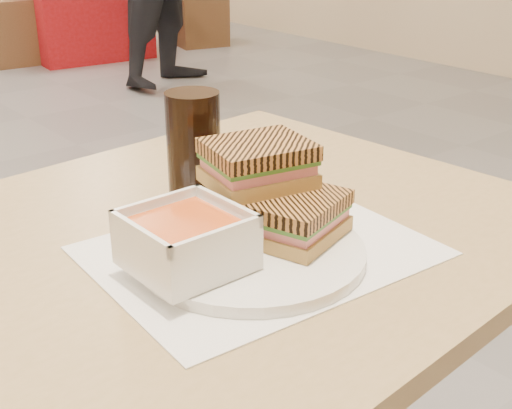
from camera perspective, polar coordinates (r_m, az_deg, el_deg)
main_table at (r=0.86m, az=-12.54°, el=-12.39°), size 1.25×0.79×0.75m
tray_liner at (r=0.83m, az=0.32°, el=-3.79°), size 0.39×0.31×0.00m
plate at (r=0.81m, az=-0.35°, el=-3.94°), size 0.26×0.26×0.01m
soup_bowl at (r=0.75m, az=-5.69°, el=-3.10°), size 0.12×0.12×0.06m
panini_lower at (r=0.82m, az=3.27°, el=-1.01°), size 0.14×0.12×0.05m
panini_upper at (r=0.83m, az=0.16°, el=3.37°), size 0.14×0.12×0.05m
cola_glass at (r=0.94m, az=-5.08°, el=4.52°), size 0.07×0.07×0.15m
bg_table_1 at (r=5.86m, az=-14.02°, el=15.37°), size 0.95×0.95×0.75m
bg_chair_1l at (r=5.70m, az=-19.88°, el=13.07°), size 0.46×0.46×0.48m
bg_chair_1r at (r=6.17m, az=-4.67°, el=14.90°), size 0.49×0.49×0.45m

